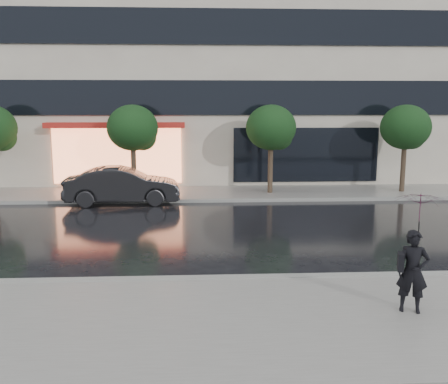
{
  "coord_description": "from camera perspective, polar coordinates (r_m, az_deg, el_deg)",
  "views": [
    {
      "loc": [
        -0.18,
        -11.77,
        3.97
      ],
      "look_at": [
        0.58,
        2.89,
        1.4
      ],
      "focal_mm": 40.0,
      "sensor_mm": 36.0,
      "label": 1
    }
  ],
  "objects": [
    {
      "name": "tree_far_east",
      "position": [
        23.71,
        20.13,
        6.79
      ],
      "size": [
        2.2,
        2.2,
        3.99
      ],
      "color": "#33261C",
      "rests_on": "ground"
    },
    {
      "name": "sidewalk_near",
      "position": [
        9.38,
        -1.64,
        -14.71
      ],
      "size": [
        60.0,
        4.5,
        0.12
      ],
      "primitive_type": "cube",
      "color": "slate",
      "rests_on": "ground"
    },
    {
      "name": "tree_mid_east",
      "position": [
        22.07,
        5.53,
        7.16
      ],
      "size": [
        2.2,
        2.2,
        3.99
      ],
      "color": "#33261C",
      "rests_on": "ground"
    },
    {
      "name": "curb_far",
      "position": [
        20.65,
        -2.41,
        -0.97
      ],
      "size": [
        60.0,
        0.25,
        0.14
      ],
      "primitive_type": "cube",
      "color": "gray",
      "rests_on": "ground"
    },
    {
      "name": "parked_car",
      "position": [
        20.56,
        -11.52,
        0.73
      ],
      "size": [
        4.68,
        1.91,
        1.51
      ],
      "primitive_type": "imported",
      "rotation": [
        0.0,
        0.0,
        1.64
      ],
      "color": "black",
      "rests_on": "ground"
    },
    {
      "name": "tree_mid_west",
      "position": [
        22.0,
        -10.24,
        7.04
      ],
      "size": [
        2.2,
        2.2,
        3.99
      ],
      "color": "#33261C",
      "rests_on": "ground"
    },
    {
      "name": "curb_near",
      "position": [
        11.46,
        -1.91,
        -9.97
      ],
      "size": [
        60.0,
        0.25,
        0.14
      ],
      "primitive_type": "cube",
      "color": "gray",
      "rests_on": "ground"
    },
    {
      "name": "office_building",
      "position": [
        30.17,
        -2.73,
        19.52
      ],
      "size": [
        30.0,
        12.76,
        18.0
      ],
      "color": "beige",
      "rests_on": "ground"
    },
    {
      "name": "pedestrian_with_umbrella",
      "position": [
        9.86,
        21.24,
        -4.38
      ],
      "size": [
        1.21,
        1.22,
        2.28
      ],
      "rotation": [
        0.0,
        0.0,
        -0.32
      ],
      "color": "black",
      "rests_on": "sidewalk_near"
    },
    {
      "name": "ground",
      "position": [
        12.43,
        -2.0,
        -8.71
      ],
      "size": [
        120.0,
        120.0,
        0.0
      ],
      "primitive_type": "plane",
      "color": "black",
      "rests_on": "ground"
    },
    {
      "name": "sidewalk_far",
      "position": [
        22.37,
        -2.45,
        -0.15
      ],
      "size": [
        60.0,
        3.5,
        0.12
      ],
      "primitive_type": "cube",
      "color": "slate",
      "rests_on": "ground"
    }
  ]
}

